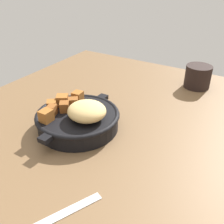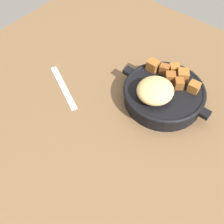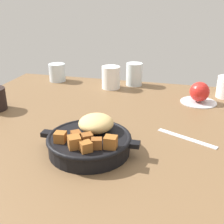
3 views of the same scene
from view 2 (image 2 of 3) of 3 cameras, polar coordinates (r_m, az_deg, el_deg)
The scene contains 3 objects.
ground_plane at distance 73.02cm, azimuth 2.94°, elevation -3.90°, with size 112.62×102.24×2.40cm, color brown.
cast_iron_skillet at distance 76.22cm, azimuth 9.89°, elevation 3.69°, with size 25.31×21.05×8.53cm.
butter_knife at distance 81.51cm, azimuth -9.55°, elevation 4.68°, with size 17.33×1.60×0.36cm, color silver.
Camera 2 is at (-23.05, 34.16, 59.07)cm, focal length 47.13 mm.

